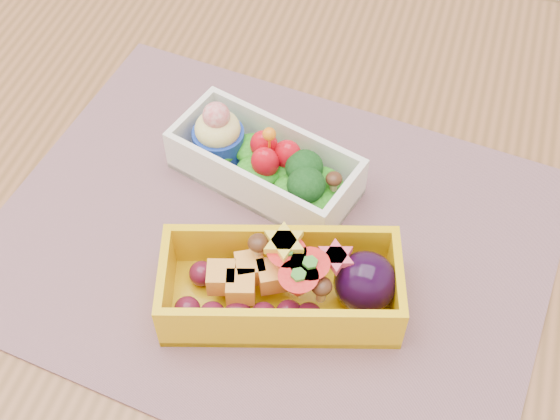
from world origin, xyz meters
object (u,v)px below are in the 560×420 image
(table, at_px, (228,279))
(placemat, at_px, (270,240))
(bento_white, at_px, (264,163))
(bento_yellow, at_px, (286,285))

(table, height_order, placemat, placemat)
(bento_white, relative_size, bento_yellow, 0.90)
(table, distance_m, bento_yellow, 0.16)
(table, relative_size, placemat, 2.58)
(bento_white, height_order, bento_yellow, bento_white)
(placemat, xyz_separation_m, bento_white, (-0.03, 0.06, 0.02))
(placemat, distance_m, bento_white, 0.07)
(table, xyz_separation_m, bento_yellow, (0.08, -0.07, 0.13))
(bento_white, xyz_separation_m, bento_yellow, (0.06, -0.12, 0.00))
(table, height_order, bento_white, bento_white)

